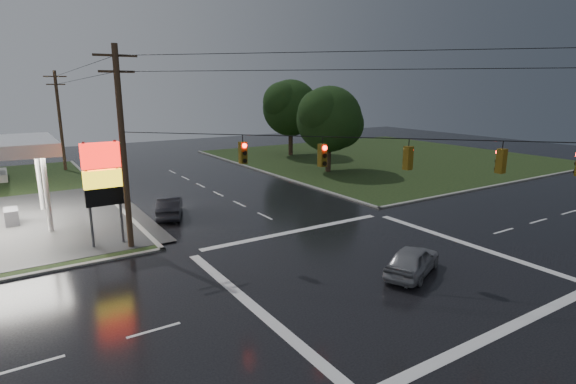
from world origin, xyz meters
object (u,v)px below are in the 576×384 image
utility_pole_n (60,120)px  car_north (170,207)px  utility_pole_nw (123,147)px  tree_ne_far (292,108)px  tree_ne_near (330,119)px  car_crossing (413,260)px  pylon_sign (102,177)px

utility_pole_n → car_north: utility_pole_n is taller
utility_pole_nw → tree_ne_far: utility_pole_nw is taller
utility_pole_n → car_north: 24.38m
tree_ne_near → car_crossing: bearing=-119.1°
utility_pole_nw → utility_pole_n: size_ratio=1.05×
utility_pole_n → pylon_sign: bearing=-92.1°
tree_ne_near → car_north: bearing=-159.0°
utility_pole_nw → car_crossing: bearing=-46.5°
utility_pole_nw → utility_pole_n: 28.50m
tree_ne_near → tree_ne_far: (3.01, 12.00, 0.62)m
tree_ne_far → car_north: 30.56m
tree_ne_far → car_north: size_ratio=2.22×
tree_ne_near → pylon_sign: bearing=-155.0°
utility_pole_nw → utility_pole_n: bearing=90.0°
pylon_sign → car_north: size_ratio=1.36×
pylon_sign → car_crossing: size_ratio=1.43×
utility_pole_nw → car_north: bearing=51.9°
tree_ne_near → tree_ne_far: size_ratio=0.92×
utility_pole_nw → utility_pole_n: (0.00, 28.50, -0.25)m
pylon_sign → tree_ne_far: size_ratio=0.61×
tree_ne_near → tree_ne_far: bearing=75.9°
pylon_sign → utility_pole_nw: bearing=-45.0°
utility_pole_nw → tree_ne_near: bearing=27.9°
utility_pole_nw → tree_ne_near: utility_pole_nw is taller
pylon_sign → utility_pole_n: 27.56m
car_north → car_crossing: (6.67, -15.96, -0.01)m
tree_ne_near → car_north: tree_ne_near is taller
car_crossing → tree_ne_far: bearing=-48.6°
tree_ne_far → car_crossing: tree_ne_far is taller
pylon_sign → utility_pole_nw: (1.00, -1.00, 1.71)m
tree_ne_near → car_north: 21.75m
car_north → car_crossing: 17.30m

